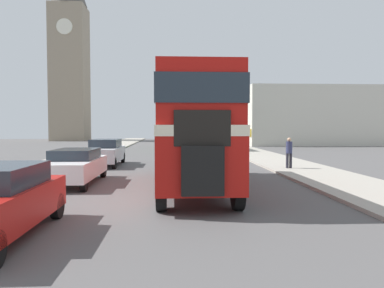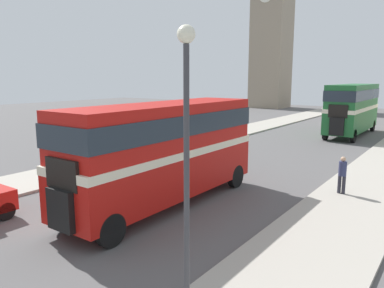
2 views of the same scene
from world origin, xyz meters
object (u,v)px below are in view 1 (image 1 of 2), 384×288
bus_distant (194,123)px  church_tower (69,44)px  car_parked_mid (75,165)px  double_decker_bus (192,124)px  pedestrian_walking (289,151)px  car_parked_far (105,152)px

bus_distant → church_tower: (-18.84, 24.91, 13.16)m
bus_distant → car_parked_mid: bus_distant is taller
double_decker_bus → church_tower: 53.17m
pedestrian_walking → double_decker_bus: bearing=-135.7°
double_decker_bus → pedestrian_walking: 7.61m
car_parked_mid → car_parked_far: bearing=90.0°
pedestrian_walking → church_tower: bearing=117.7°
bus_distant → car_parked_far: size_ratio=2.10×
church_tower → car_parked_far: bearing=-72.5°
double_decker_bus → pedestrian_walking: double_decker_bus is taller
bus_distant → pedestrian_walking: size_ratio=6.06×
pedestrian_walking → church_tower: church_tower is taller
bus_distant → pedestrian_walking: (3.82, -18.32, -1.59)m
car_parked_mid → pedestrian_walking: pedestrian_walking is taller
car_parked_mid → double_decker_bus: bearing=-15.0°
double_decker_bus → church_tower: bearing=109.6°
double_decker_bus → church_tower: (-17.30, 48.46, 13.37)m
car_parked_far → pedestrian_walking: pedestrian_walking is taller
car_parked_mid → church_tower: 51.15m
car_parked_far → church_tower: bearing=107.5°
bus_distant → pedestrian_walking: bus_distant is taller
car_parked_mid → church_tower: (-12.67, 47.22, 15.04)m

